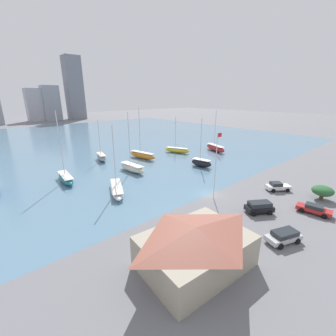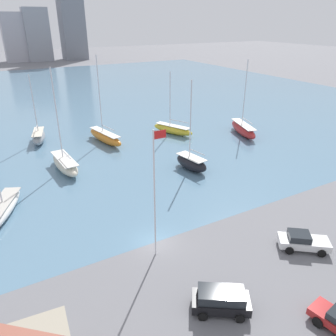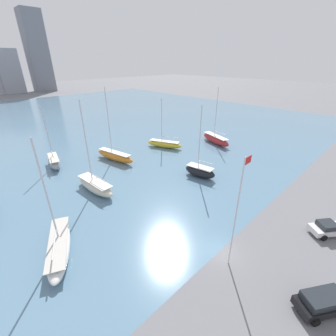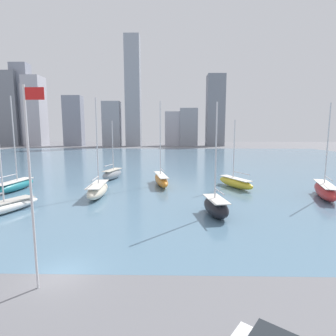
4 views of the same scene
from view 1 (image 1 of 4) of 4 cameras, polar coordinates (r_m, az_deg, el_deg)
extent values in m
plane|color=slate|center=(45.33, 10.47, -6.61)|extent=(500.00, 500.00, 0.00)
cube|color=slate|center=(102.31, -21.94, 6.10)|extent=(180.00, 140.00, 0.00)
cube|color=#9E937F|center=(27.09, 6.94, -20.20)|extent=(12.46, 9.55, 3.78)
pyramid|color=brown|center=(25.64, 7.15, -15.80)|extent=(12.46, 9.55, 1.21)
cylinder|color=silver|center=(41.59, 11.96, 0.26)|extent=(0.14, 0.14, 12.50)
cube|color=red|center=(40.76, 13.01, 8.17)|extent=(1.10, 0.03, 0.70)
cylinder|color=#4C3823|center=(51.33, 34.38, -6.15)|extent=(0.66, 0.66, 0.80)
ellipsoid|color=#285B2D|center=(50.88, 34.64, -4.77)|extent=(3.66, 3.66, 1.86)
cube|color=#A8A8B2|center=(203.39, -30.72, 13.60)|extent=(11.62, 9.53, 24.11)
cube|color=#8E939E|center=(203.71, -27.54, 14.39)|extent=(12.36, 8.08, 26.38)
cube|color=slate|center=(207.45, -22.76, 18.13)|extent=(12.07, 11.57, 48.72)
ellipsoid|color=#1E757F|center=(55.63, -24.51, -2.39)|extent=(3.13, 9.60, 1.66)
cube|color=silver|center=(55.39, -24.61, -1.63)|extent=(2.57, 7.87, 0.10)
cube|color=#2D2D33|center=(55.78, -24.45, -2.83)|extent=(0.32, 1.71, 0.75)
cylinder|color=silver|center=(54.34, -25.72, 5.61)|extent=(0.18, 0.18, 14.01)
cylinder|color=silver|center=(53.46, -24.38, -0.96)|extent=(0.58, 4.79, 0.14)
ellipsoid|color=yellow|center=(76.90, 2.33, 4.53)|extent=(5.49, 9.07, 1.72)
cube|color=silver|center=(76.72, 2.33, 5.12)|extent=(4.50, 7.44, 0.10)
cube|color=#2D2D33|center=(77.01, 2.32, 4.18)|extent=(0.82, 1.56, 0.78)
cylinder|color=silver|center=(76.01, 1.90, 8.95)|extent=(0.18, 0.18, 10.20)
cylinder|color=silver|center=(75.95, 3.37, 5.86)|extent=(1.89, 3.95, 0.14)
ellipsoid|color=black|center=(62.04, 8.46, 1.25)|extent=(3.23, 6.33, 2.08)
cube|color=silver|center=(61.76, 8.50, 2.13)|extent=(2.65, 5.19, 0.10)
cube|color=#2D2D33|center=(62.20, 8.43, 0.75)|extent=(0.33, 1.10, 0.94)
cylinder|color=silver|center=(60.74, 8.37, 7.32)|extent=(0.18, 0.18, 11.13)
cylinder|color=silver|center=(60.92, 9.45, 2.99)|extent=(0.64, 3.13, 0.14)
ellipsoid|color=beige|center=(58.08, -9.10, 0.01)|extent=(3.07, 9.32, 1.97)
cube|color=silver|center=(57.81, -9.15, 0.89)|extent=(2.51, 7.64, 0.10)
cube|color=#2D2D33|center=(58.25, -9.08, -0.49)|extent=(0.27, 1.66, 0.89)
cylinder|color=silver|center=(56.84, -9.89, 7.32)|extent=(0.18, 0.18, 12.91)
cylinder|color=silver|center=(56.45, -8.40, 1.74)|extent=(0.41, 4.05, 0.14)
ellipsoid|color=white|center=(46.40, -12.87, -5.24)|extent=(6.62, 10.74, 1.40)
cube|color=#BCB7AD|center=(46.15, -12.93, -4.49)|extent=(5.43, 8.81, 0.10)
cube|color=#2D2D33|center=(46.55, -12.84, -5.68)|extent=(0.94, 1.82, 0.63)
cylinder|color=silver|center=(45.03, -13.54, 3.03)|extent=(0.18, 0.18, 12.00)
cylinder|color=silver|center=(44.28, -12.87, -3.86)|extent=(2.09, 4.37, 0.14)
ellipsoid|color=gray|center=(70.23, -16.55, 2.63)|extent=(3.82, 7.70, 2.02)
cube|color=beige|center=(69.99, -16.62, 3.39)|extent=(3.13, 6.32, 0.10)
cube|color=#2D2D33|center=(70.37, -16.51, 2.19)|extent=(0.48, 1.33, 0.91)
cylinder|color=silver|center=(69.51, -17.08, 7.53)|extent=(0.18, 0.18, 10.03)
cylinder|color=silver|center=(68.49, -16.49, 4.08)|extent=(1.03, 3.63, 0.14)
ellipsoid|color=#B72828|center=(80.79, 11.92, 4.96)|extent=(5.17, 10.32, 2.14)
cube|color=silver|center=(80.58, 11.96, 5.66)|extent=(4.24, 8.46, 0.10)
cube|color=#2D2D33|center=(80.92, 11.89, 4.55)|extent=(0.70, 1.79, 0.96)
cylinder|color=silver|center=(80.18, 11.92, 9.97)|extent=(0.18, 0.18, 11.91)
cylinder|color=silver|center=(79.21, 12.62, 6.27)|extent=(1.47, 4.23, 0.14)
ellipsoid|color=orange|center=(69.96, -6.55, 3.21)|extent=(3.86, 10.51, 2.04)
cube|color=silver|center=(69.72, -6.58, 3.98)|extent=(3.17, 8.62, 0.10)
cube|color=#2D2D33|center=(70.10, -6.53, 2.77)|extent=(0.52, 1.86, 0.92)
cylinder|color=silver|center=(68.99, -7.25, 9.46)|extent=(0.18, 0.18, 13.25)
cylinder|color=silver|center=(68.61, -5.84, 4.77)|extent=(0.95, 4.04, 0.14)
cube|color=black|center=(40.72, 22.14, -9.46)|extent=(4.83, 4.13, 0.80)
cube|color=#23282D|center=(40.39, 22.27, -8.48)|extent=(3.96, 3.44, 0.75)
cylinder|color=black|center=(39.46, 21.06, -10.88)|extent=(0.77, 0.64, 0.73)
cylinder|color=black|center=(41.05, 19.67, -9.56)|extent=(0.77, 0.64, 0.73)
cylinder|color=black|center=(40.81, 24.50, -10.34)|extent=(0.77, 0.64, 0.73)
cylinder|color=black|center=(42.36, 23.01, -9.10)|extent=(0.77, 0.64, 0.73)
cube|color=#B22323|center=(44.62, 33.06, -8.82)|extent=(2.71, 5.35, 0.60)
cube|color=#23282D|center=(44.40, 33.19, -8.15)|extent=(2.06, 2.79, 0.55)
cylinder|color=black|center=(43.98, 30.79, -9.22)|extent=(0.39, 0.83, 0.80)
cylinder|color=black|center=(45.73, 31.19, -8.29)|extent=(0.39, 0.83, 0.80)
cylinder|color=black|center=(43.82, 34.89, -10.07)|extent=(0.39, 0.83, 0.80)
cylinder|color=black|center=(45.57, 35.12, -9.09)|extent=(0.39, 0.83, 0.80)
cube|color=white|center=(51.39, 26.17, -4.33)|extent=(4.98, 4.47, 0.72)
cube|color=#23282D|center=(50.90, 25.76, -3.65)|extent=(2.65, 2.60, 0.65)
cylinder|color=black|center=(49.99, 25.20, -5.24)|extent=(0.79, 0.70, 0.78)
cylinder|color=black|center=(51.62, 24.15, -4.39)|extent=(0.79, 0.70, 0.78)
cylinder|color=black|center=(51.47, 28.09, -5.02)|extent=(0.79, 0.70, 0.78)
cylinder|color=black|center=(53.05, 26.97, -4.20)|extent=(0.79, 0.70, 0.78)
cube|color=#B7B7BC|center=(34.60, 27.21, -15.37)|extent=(5.13, 3.55, 0.62)
cube|color=#23282D|center=(34.42, 27.58, -14.42)|extent=(3.72, 2.83, 0.60)
cylinder|color=black|center=(33.25, 26.69, -17.36)|extent=(0.84, 0.54, 0.79)
cylinder|color=black|center=(34.37, 24.13, -15.75)|extent=(0.84, 0.54, 0.79)
cylinder|color=black|center=(35.24, 30.07, -15.82)|extent=(0.84, 0.54, 0.79)
cylinder|color=black|center=(36.30, 27.54, -14.38)|extent=(0.84, 0.54, 0.79)
camera|label=2|loc=(20.88, 49.21, 17.79)|focal=35.00mm
camera|label=3|loc=(21.78, 3.23, 21.38)|focal=24.00mm
camera|label=4|loc=(42.36, 36.40, 2.45)|focal=28.00mm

